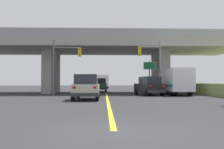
{
  "coord_description": "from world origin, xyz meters",
  "views": [
    {
      "loc": [
        -0.29,
        -7.07,
        1.4
      ],
      "look_at": [
        0.51,
        17.47,
        2.19
      ],
      "focal_mm": 39.29,
      "sensor_mm": 36.0,
      "label": 1
    }
  ],
  "objects_px": {
    "box_truck": "(175,81)",
    "suv_crossing": "(149,86)",
    "suv_lead": "(87,87)",
    "highway_sign": "(149,70)",
    "sedan_oncoming": "(101,85)",
    "traffic_signal_farside": "(63,61)",
    "traffic_signal_nearside": "(153,61)",
    "semi_truck_distant": "(103,81)"
  },
  "relations": [
    {
      "from": "box_truck",
      "to": "traffic_signal_nearside",
      "type": "height_order",
      "value": "traffic_signal_nearside"
    },
    {
      "from": "traffic_signal_farside",
      "to": "semi_truck_distant",
      "type": "height_order",
      "value": "traffic_signal_farside"
    },
    {
      "from": "sedan_oncoming",
      "to": "semi_truck_distant",
      "type": "xyz_separation_m",
      "value": [
        0.38,
        20.14,
        0.6
      ]
    },
    {
      "from": "traffic_signal_nearside",
      "to": "highway_sign",
      "type": "relative_size",
      "value": 1.43
    },
    {
      "from": "suv_lead",
      "to": "highway_sign",
      "type": "height_order",
      "value": "highway_sign"
    },
    {
      "from": "sedan_oncoming",
      "to": "traffic_signal_farside",
      "type": "distance_m",
      "value": 11.79
    },
    {
      "from": "box_truck",
      "to": "semi_truck_distant",
      "type": "xyz_separation_m",
      "value": [
        -8.07,
        30.23,
        0.08
      ]
    },
    {
      "from": "traffic_signal_nearside",
      "to": "semi_truck_distant",
      "type": "distance_m",
      "value": 31.94
    },
    {
      "from": "box_truck",
      "to": "traffic_signal_farside",
      "type": "relative_size",
      "value": 1.18
    },
    {
      "from": "sedan_oncoming",
      "to": "semi_truck_distant",
      "type": "height_order",
      "value": "semi_truck_distant"
    },
    {
      "from": "suv_lead",
      "to": "traffic_signal_farside",
      "type": "relative_size",
      "value": 0.78
    },
    {
      "from": "traffic_signal_nearside",
      "to": "traffic_signal_farside",
      "type": "relative_size",
      "value": 0.97
    },
    {
      "from": "box_truck",
      "to": "highway_sign",
      "type": "distance_m",
      "value": 3.8
    },
    {
      "from": "suv_crossing",
      "to": "semi_truck_distant",
      "type": "distance_m",
      "value": 31.52
    },
    {
      "from": "suv_lead",
      "to": "semi_truck_distant",
      "type": "xyz_separation_m",
      "value": [
        1.26,
        37.55,
        0.6
      ]
    },
    {
      "from": "traffic_signal_farside",
      "to": "semi_truck_distant",
      "type": "relative_size",
      "value": 0.79
    },
    {
      "from": "sedan_oncoming",
      "to": "highway_sign",
      "type": "height_order",
      "value": "highway_sign"
    },
    {
      "from": "box_truck",
      "to": "traffic_signal_nearside",
      "type": "bearing_deg",
      "value": -156.12
    },
    {
      "from": "semi_truck_distant",
      "to": "box_truck",
      "type": "bearing_deg",
      "value": -75.05
    },
    {
      "from": "traffic_signal_farside",
      "to": "sedan_oncoming",
      "type": "bearing_deg",
      "value": 69.76
    },
    {
      "from": "box_truck",
      "to": "suv_crossing",
      "type": "bearing_deg",
      "value": -163.9
    },
    {
      "from": "suv_lead",
      "to": "suv_crossing",
      "type": "distance_m",
      "value": 8.98
    },
    {
      "from": "highway_sign",
      "to": "semi_truck_distant",
      "type": "distance_m",
      "value": 28.22
    },
    {
      "from": "suv_lead",
      "to": "sedan_oncoming",
      "type": "height_order",
      "value": "same"
    },
    {
      "from": "box_truck",
      "to": "highway_sign",
      "type": "relative_size",
      "value": 1.74
    },
    {
      "from": "traffic_signal_nearside",
      "to": "semi_truck_distant",
      "type": "xyz_separation_m",
      "value": [
        -5.4,
        31.41,
        -2.07
      ]
    },
    {
      "from": "suv_lead",
      "to": "traffic_signal_nearside",
      "type": "distance_m",
      "value": 9.45
    },
    {
      "from": "traffic_signal_farside",
      "to": "highway_sign",
      "type": "distance_m",
      "value": 10.63
    },
    {
      "from": "highway_sign",
      "to": "sedan_oncoming",
      "type": "bearing_deg",
      "value": 129.29
    },
    {
      "from": "suv_lead",
      "to": "box_truck",
      "type": "height_order",
      "value": "box_truck"
    },
    {
      "from": "suv_crossing",
      "to": "sedan_oncoming",
      "type": "distance_m",
      "value": 12.22
    },
    {
      "from": "box_truck",
      "to": "traffic_signal_nearside",
      "type": "xyz_separation_m",
      "value": [
        -2.66,
        -1.18,
        2.15
      ]
    },
    {
      "from": "suv_lead",
      "to": "semi_truck_distant",
      "type": "relative_size",
      "value": 0.62
    },
    {
      "from": "suv_crossing",
      "to": "traffic_signal_nearside",
      "type": "bearing_deg",
      "value": -46.56
    },
    {
      "from": "suv_crossing",
      "to": "box_truck",
      "type": "xyz_separation_m",
      "value": [
        3.07,
        0.89,
        0.52
      ]
    },
    {
      "from": "box_truck",
      "to": "semi_truck_distant",
      "type": "bearing_deg",
      "value": 104.95
    },
    {
      "from": "traffic_signal_nearside",
      "to": "traffic_signal_farside",
      "type": "distance_m",
      "value": 9.77
    },
    {
      "from": "sedan_oncoming",
      "to": "traffic_signal_farside",
      "type": "height_order",
      "value": "traffic_signal_farside"
    },
    {
      "from": "traffic_signal_nearside",
      "to": "highway_sign",
      "type": "height_order",
      "value": "traffic_signal_nearside"
    },
    {
      "from": "suv_crossing",
      "to": "highway_sign",
      "type": "bearing_deg",
      "value": 67.41
    },
    {
      "from": "semi_truck_distant",
      "to": "traffic_signal_farside",
      "type": "bearing_deg",
      "value": -98.01
    },
    {
      "from": "suv_lead",
      "to": "traffic_signal_farside",
      "type": "distance_m",
      "value": 7.82
    }
  ]
}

